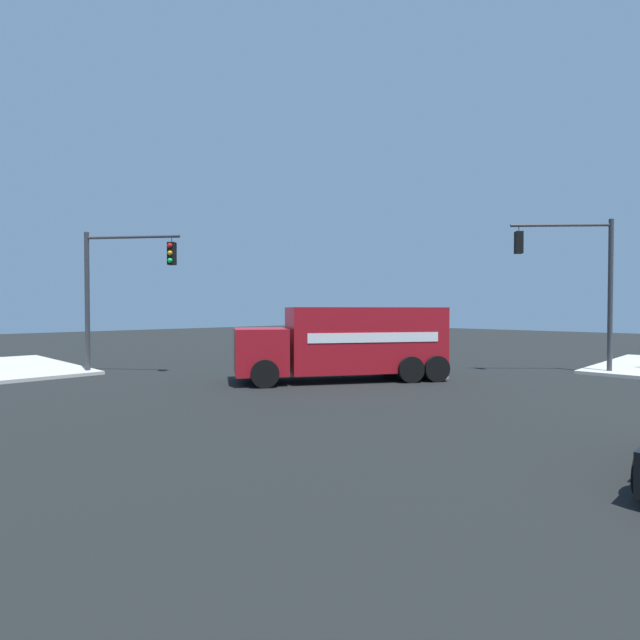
{
  "coord_description": "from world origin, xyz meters",
  "views": [
    {
      "loc": [
        -13.24,
        14.74,
        2.73
      ],
      "look_at": [
        -0.55,
        1.81,
        2.35
      ],
      "focal_mm": 26.1,
      "sensor_mm": 36.0,
      "label": 1
    }
  ],
  "objects_px": {
    "delivery_truck": "(348,342)",
    "traffic_light_primary": "(580,272)",
    "traffic_light_secondary": "(116,279)",
    "pickup_silver": "(286,341)"
  },
  "relations": [
    {
      "from": "delivery_truck",
      "to": "traffic_light_primary",
      "type": "relative_size",
      "value": 1.26
    },
    {
      "from": "pickup_silver",
      "to": "traffic_light_secondary",
      "type": "bearing_deg",
      "value": 102.79
    },
    {
      "from": "delivery_truck",
      "to": "traffic_light_secondary",
      "type": "bearing_deg",
      "value": 34.95
    },
    {
      "from": "delivery_truck",
      "to": "pickup_silver",
      "type": "height_order",
      "value": "delivery_truck"
    },
    {
      "from": "traffic_light_primary",
      "to": "pickup_silver",
      "type": "height_order",
      "value": "traffic_light_primary"
    },
    {
      "from": "delivery_truck",
      "to": "traffic_light_secondary",
      "type": "distance_m",
      "value": 10.25
    },
    {
      "from": "delivery_truck",
      "to": "traffic_light_primary",
      "type": "distance_m",
      "value": 10.59
    },
    {
      "from": "delivery_truck",
      "to": "traffic_light_primary",
      "type": "bearing_deg",
      "value": -125.87
    },
    {
      "from": "delivery_truck",
      "to": "traffic_light_primary",
      "type": "height_order",
      "value": "traffic_light_primary"
    },
    {
      "from": "traffic_light_secondary",
      "to": "pickup_silver",
      "type": "bearing_deg",
      "value": -77.21
    }
  ]
}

